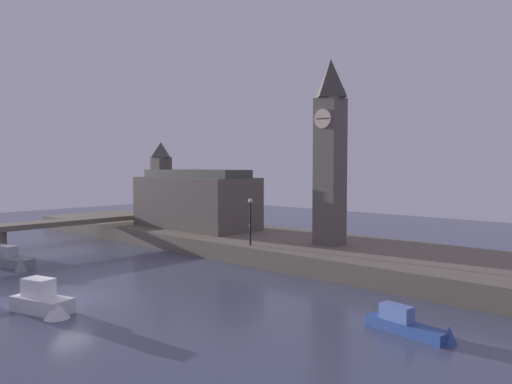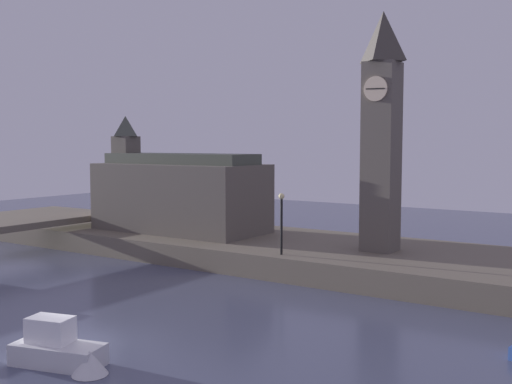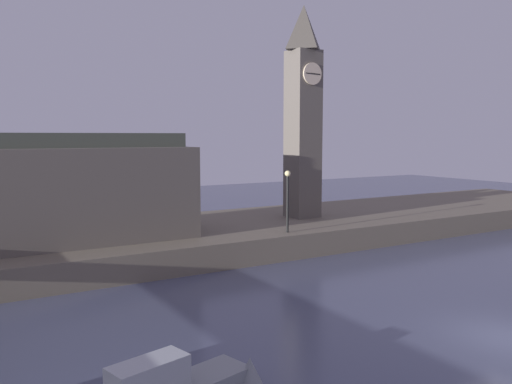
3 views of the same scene
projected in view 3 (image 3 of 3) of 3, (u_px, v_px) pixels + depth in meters
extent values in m
plane|color=#474C66|center=(507.00, 338.00, 19.49)|extent=(120.00, 120.00, 0.00)
cube|color=#6B6051|center=(239.00, 233.00, 36.44)|extent=(70.00, 12.00, 1.50)
cube|color=#5B544C|center=(303.00, 135.00, 38.16)|extent=(2.00, 2.00, 11.85)
cylinder|color=beige|center=(312.00, 74.00, 36.81)|extent=(1.52, 0.12, 1.52)
cube|color=black|center=(313.00, 74.00, 36.75)|extent=(1.22, 0.04, 0.08)
pyramid|color=#403A35|center=(304.00, 28.00, 37.37)|extent=(2.20, 2.20, 3.13)
cube|color=#5B544C|center=(68.00, 194.00, 29.85)|extent=(13.42, 6.24, 5.22)
cube|color=#42473D|center=(66.00, 140.00, 29.53)|extent=(12.75, 3.74, 0.80)
cylinder|color=black|center=(288.00, 205.00, 32.32)|extent=(0.16, 0.16, 3.42)
sphere|color=#F2E099|center=(288.00, 174.00, 32.12)|extent=(0.36, 0.36, 0.36)
cube|color=#A8ADB2|center=(149.00, 377.00, 13.74)|extent=(2.25, 1.37, 0.87)
cone|color=gray|center=(250.00, 378.00, 15.38)|extent=(1.39, 1.39, 1.22)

